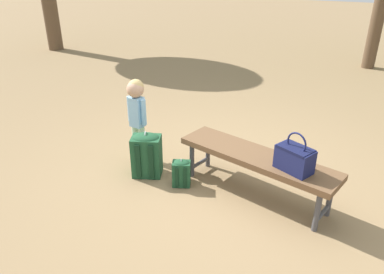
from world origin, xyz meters
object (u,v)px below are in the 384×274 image
at_px(handbag, 295,158).
at_px(backpack_small, 181,172).
at_px(park_bench, 257,160).
at_px(child_standing, 137,107).
at_px(backpack_large, 147,153).

relative_size(handbag, backpack_small, 1.18).
height_order(handbag, backpack_small, handbag).
bearing_deg(handbag, park_bench, -21.04).
bearing_deg(child_standing, backpack_small, 155.77).
height_order(park_bench, backpack_large, backpack_large).
bearing_deg(park_bench, backpack_large, 6.83).
distance_m(handbag, backpack_large, 1.57).
bearing_deg(child_standing, handbag, 170.73).
bearing_deg(handbag, backpack_small, 1.48).
xyz_separation_m(park_bench, handbag, (-0.37, 0.14, 0.18)).
distance_m(backpack_large, backpack_small, 0.45).
bearing_deg(park_bench, child_standing, -6.10).
xyz_separation_m(park_bench, backpack_large, (1.17, 0.14, -0.14)).
height_order(park_bench, backpack_small, park_bench).
bearing_deg(backpack_small, handbag, -178.52).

